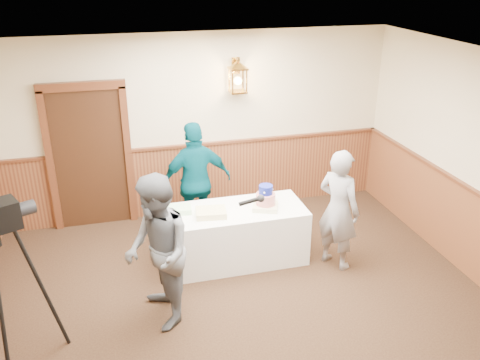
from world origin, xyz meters
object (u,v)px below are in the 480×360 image
object	(u,v)px
tiered_cake	(266,199)
display_table	(236,235)
tv_camera_rig	(10,298)
baker	(338,210)
sheet_cake_yellow	(211,213)
assistant_p	(196,182)
interviewer	(158,253)
sheet_cake_green	(179,209)

from	to	relation	value
tiered_cake	display_table	bearing A→B (deg)	170.21
tv_camera_rig	baker	bearing A→B (deg)	-11.73
sheet_cake_yellow	assistant_p	size ratio (longest dim) A/B	0.22
sheet_cake_yellow	baker	world-z (taller)	baker
interviewer	tv_camera_rig	distance (m)	1.47
sheet_cake_green	interviewer	distance (m)	1.20
baker	interviewer	bearing A→B (deg)	72.49
display_table	sheet_cake_green	bearing A→B (deg)	170.59
baker	sheet_cake_yellow	bearing A→B (deg)	46.21
sheet_cake_yellow	assistant_p	bearing A→B (deg)	92.38
display_table	assistant_p	xyz separation A→B (m)	(-0.38, 0.74, 0.49)
tiered_cake	sheet_cake_yellow	size ratio (longest dim) A/B	1.08
display_table	tv_camera_rig	xyz separation A→B (m)	(-2.55, -1.33, 0.42)
baker	assistant_p	world-z (taller)	assistant_p
sheet_cake_yellow	tv_camera_rig	xyz separation A→B (m)	(-2.20, -1.25, 0.01)
interviewer	sheet_cake_yellow	bearing A→B (deg)	133.60
sheet_cake_yellow	baker	distance (m)	1.62
assistant_p	tiered_cake	bearing A→B (deg)	126.13
display_table	baker	bearing A→B (deg)	-19.83
assistant_p	tv_camera_rig	size ratio (longest dim) A/B	0.97
sheet_cake_green	baker	xyz separation A→B (m)	(1.95, -0.56, 0.02)
baker	display_table	bearing A→B (deg)	39.26
display_table	sheet_cake_green	size ratio (longest dim) A/B	6.02
interviewer	display_table	bearing A→B (deg)	125.40
tiered_cake	interviewer	bearing A→B (deg)	-147.90
display_table	sheet_cake_green	world-z (taller)	sheet_cake_green
tiered_cake	sheet_cake_yellow	distance (m)	0.73
display_table	sheet_cake_green	distance (m)	0.84
sheet_cake_yellow	interviewer	xyz separation A→B (m)	(-0.77, -0.92, 0.08)
display_table	sheet_cake_yellow	world-z (taller)	sheet_cake_yellow
interviewer	assistant_p	distance (m)	1.90
display_table	assistant_p	bearing A→B (deg)	117.23
sheet_cake_yellow	sheet_cake_green	world-z (taller)	sheet_cake_yellow
sheet_cake_green	display_table	bearing A→B (deg)	-9.41
display_table	tv_camera_rig	distance (m)	2.90
display_table	tiered_cake	size ratio (longest dim) A/B	4.42
sheet_cake_yellow	sheet_cake_green	distance (m)	0.42
sheet_cake_green	assistant_p	xyz separation A→B (m)	(0.34, 0.62, 0.08)
assistant_p	interviewer	bearing A→B (deg)	60.05
sheet_cake_green	tv_camera_rig	distance (m)	2.33
sheet_cake_green	assistant_p	distance (m)	0.71
display_table	sheet_cake_yellow	distance (m)	0.55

